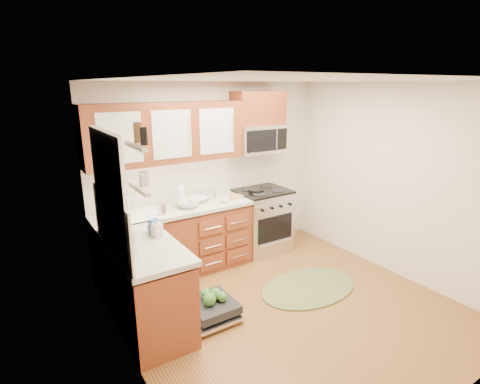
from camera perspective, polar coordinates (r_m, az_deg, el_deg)
floor at (r=4.53m, az=7.18°, el=-16.96°), size 3.50×3.50×0.00m
ceiling at (r=3.80m, az=8.54°, el=16.55°), size 3.50×3.50×0.00m
wall_back at (r=5.39m, az=-4.34°, el=3.06°), size 3.50×0.04×2.50m
wall_front at (r=2.99m, az=30.43°, el=-10.10°), size 3.50×0.04×2.50m
wall_left at (r=3.20m, az=-17.01°, el=-6.82°), size 0.04×3.50×2.50m
wall_right at (r=5.26m, az=22.48°, el=1.56°), size 0.04×3.50×2.50m
base_cabinet_back at (r=5.09m, az=-9.75°, el=-7.72°), size 2.05×0.60×0.85m
base_cabinet_left at (r=4.09m, az=-14.04°, el=-14.24°), size 0.60×1.25×0.85m
countertop_back at (r=4.91m, az=-9.96°, el=-2.68°), size 2.07×0.64×0.05m
countertop_left at (r=3.88m, az=-14.37°, el=-8.12°), size 0.64×1.27×0.05m
backsplash_back at (r=5.09m, az=-11.44°, el=1.54°), size 2.05×0.02×0.57m
backsplash_left at (r=3.69m, az=-19.04°, el=-4.57°), size 0.02×1.25×0.57m
upper_cabinets at (r=4.82m, az=-11.16°, el=8.82°), size 2.05×0.35×0.75m
cabinet_over_mw at (r=5.47m, az=2.78°, el=12.66°), size 0.76×0.35×0.47m
range at (r=5.70m, az=3.41°, el=-4.33°), size 0.76×0.64×0.95m
microwave at (r=5.49m, az=2.87°, el=8.11°), size 0.76×0.38×0.40m
sink at (r=4.76m, az=-15.63°, el=-4.92°), size 0.62×0.50×0.26m
dishwasher at (r=4.27m, az=-4.84°, el=-17.47°), size 0.70×0.60×0.20m
window at (r=3.57m, az=-19.43°, el=0.43°), size 0.03×1.05×1.05m
window_blind at (r=3.51m, az=-19.53°, el=5.69°), size 0.02×0.96×0.40m
shelf_upper at (r=2.67m, az=-15.65°, el=6.73°), size 0.04×0.40×0.03m
shelf_lower at (r=2.73m, az=-15.18°, el=0.51°), size 0.04×0.40×0.03m
rug at (r=4.92m, az=10.46°, el=-14.09°), size 1.53×1.24×0.02m
skillet at (r=5.45m, az=2.45°, el=0.21°), size 0.30×0.30×0.04m
stock_pot at (r=5.23m, az=-4.68°, el=-0.39°), size 0.23×0.23×0.11m
cutting_board at (r=5.27m, az=-0.77°, el=-0.75°), size 0.29×0.23×0.02m
canister at (r=4.63m, az=-11.73°, el=-2.60°), size 0.11×0.11×0.15m
paper_towel_roll at (r=3.63m, az=-16.09°, el=-7.38°), size 0.12×0.12×0.25m
mustard_bottle at (r=3.89m, az=-17.26°, el=-6.20°), size 0.08×0.08×0.21m
red_bottle at (r=3.74m, az=-16.93°, el=-6.91°), size 0.07×0.07×0.23m
wooden_box at (r=4.10m, az=-17.41°, el=-5.64°), size 0.15×0.13×0.13m
blue_carton at (r=4.09m, az=-12.97°, el=-5.12°), size 0.12×0.10×0.16m
bowl_a at (r=5.10m, az=-6.58°, el=-1.16°), size 0.33×0.33×0.07m
bowl_b at (r=4.90m, az=-7.99°, el=-1.75°), size 0.34×0.34×0.10m
cup at (r=5.04m, az=-2.29°, el=-1.15°), size 0.14×0.14×0.08m
soap_bottle_a at (r=4.93m, az=-9.02°, el=-0.20°), size 0.16×0.16×0.34m
soap_bottle_b at (r=4.00m, az=-12.54°, el=-5.21°), size 0.11×0.11×0.21m
soap_bottle_c at (r=4.14m, az=-13.21°, el=-4.97°), size 0.15×0.15×0.16m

